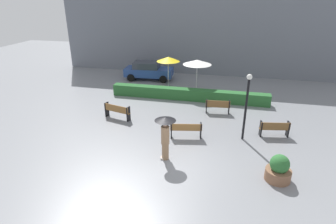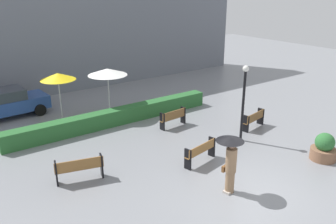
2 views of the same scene
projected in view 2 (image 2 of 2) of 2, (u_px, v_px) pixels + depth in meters
name	position (u px, v px, depth m)	size (l,w,h in m)	color
ground_plane	(245.00, 193.00, 12.39)	(60.00, 60.00, 0.00)	gray
bench_mid_center	(201.00, 151.00, 14.30)	(1.70, 0.63, 0.86)	olive
bench_back_row	(173.00, 117.00, 17.95)	(1.56, 0.46, 0.89)	brown
bench_far_right	(254.00, 119.00, 17.78)	(1.59, 0.63, 0.86)	brown
bench_far_left	(79.00, 168.00, 12.96)	(1.77, 0.77, 0.91)	olive
pedestrian_with_umbrella	(230.00, 157.00, 12.02)	(0.97, 0.97, 2.08)	#8C6B4C
planter_pot	(324.00, 148.00, 14.59)	(1.05, 1.05, 1.17)	brown
lamp_post	(244.00, 95.00, 15.79)	(0.28, 0.28, 3.55)	black
patio_umbrella_yellow	(58.00, 77.00, 18.28)	(1.82, 1.82, 2.56)	silver
patio_umbrella_white	(108.00, 72.00, 18.89)	(2.11, 2.11, 2.64)	silver
hedge_strip	(116.00, 117.00, 18.32)	(11.32, 0.70, 0.81)	#28602D
building_facade	(66.00, 26.00, 23.12)	(28.00, 1.20, 8.60)	slate
parked_car	(6.00, 103.00, 19.14)	(4.30, 2.19, 1.57)	#28478C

